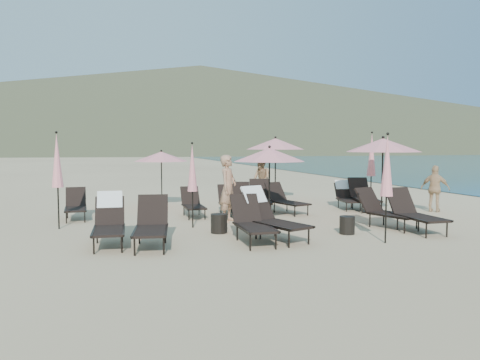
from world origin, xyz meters
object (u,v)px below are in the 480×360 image
object	(u,v)px
lounger_2	(252,221)
umbrella_open_0	(269,155)
lounger_0	(109,220)
beachgoer_a	(228,188)
beachgoer_c	(435,189)
umbrella_closed_2	(57,161)
lounger_11	(346,195)
side_table_1	(347,225)
umbrella_open_2	(161,157)
lounger_9	(240,197)
beachgoer_b	(261,180)
lounger_12	(363,195)
umbrella_closed_3	(192,168)
umbrella_closed_0	(387,166)
umbrella_open_1	(383,145)
side_table_0	(219,223)
lounger_6	(76,205)
umbrella_open_3	(275,144)
lounger_7	(193,203)
lounger_8	(230,202)
lounger_4	(385,210)
umbrella_closed_1	(372,155)
lounger_1	(151,224)
lounger_13	(260,197)
lounger_3	(270,215)
lounger_5	(414,212)
lounger_10	(286,199)

from	to	relation	value
lounger_2	umbrella_open_0	world-z (taller)	umbrella_open_0
lounger_0	beachgoer_a	size ratio (longest dim) A/B	0.96
beachgoer_c	umbrella_closed_2	bearing A→B (deg)	48.47
lounger_11	side_table_1	distance (m)	4.72
lounger_2	umbrella_open_2	world-z (taller)	umbrella_open_2
lounger_9	beachgoer_b	size ratio (longest dim) A/B	0.98
lounger_12	umbrella_closed_3	distance (m)	6.49
umbrella_closed_0	beachgoer_a	world-z (taller)	umbrella_closed_0
umbrella_open_1	side_table_0	world-z (taller)	umbrella_open_1
lounger_6	lounger_11	size ratio (longest dim) A/B	0.99
umbrella_open_3	beachgoer_a	distance (m)	5.13
lounger_11	side_table_0	bearing A→B (deg)	-137.86
lounger_6	lounger_7	xyz separation A→B (m)	(3.40, -0.46, -0.01)
umbrella_open_1	side_table_1	xyz separation A→B (m)	(-2.51, -2.33, -1.96)
lounger_8	beachgoer_b	distance (m)	3.73
lounger_4	umbrella_open_0	distance (m)	3.40
umbrella_closed_1	side_table_0	world-z (taller)	umbrella_closed_1
lounger_1	beachgoer_c	world-z (taller)	beachgoer_c
umbrella_closed_1	beachgoer_b	size ratio (longest dim) A/B	1.56
lounger_13	umbrella_open_1	size ratio (longest dim) A/B	0.78
umbrella_open_3	lounger_2	bearing A→B (deg)	-114.81
lounger_3	lounger_7	distance (m)	4.04
lounger_12	umbrella_open_3	distance (m)	4.00
lounger_11	umbrella_closed_3	bearing A→B (deg)	-147.45
lounger_13	lounger_1	bearing A→B (deg)	-116.79
umbrella_open_3	lounger_7	bearing A→B (deg)	-143.59
lounger_4	lounger_9	size ratio (longest dim) A/B	1.13
lounger_9	side_table_0	size ratio (longest dim) A/B	3.52
lounger_12	lounger_5	bearing A→B (deg)	-87.94
lounger_9	beachgoer_c	bearing A→B (deg)	-1.94
lounger_0	lounger_3	bearing A→B (deg)	-4.13
umbrella_closed_0	umbrella_closed_2	size ratio (longest dim) A/B	0.97
lounger_4	lounger_7	distance (m)	5.63
lounger_10	lounger_11	size ratio (longest dim) A/B	1.11
lounger_13	umbrella_closed_3	size ratio (longest dim) A/B	0.85
lounger_2	lounger_4	size ratio (longest dim) A/B	0.96
lounger_10	lounger_3	bearing A→B (deg)	-133.29
umbrella_closed_2	beachgoer_c	bearing A→B (deg)	-1.00
umbrella_open_1	umbrella_closed_2	size ratio (longest dim) A/B	0.97
lounger_6	beachgoer_b	size ratio (longest dim) A/B	0.93
umbrella_open_3	beachgoer_a	size ratio (longest dim) A/B	1.32
lounger_13	umbrella_closed_1	bearing A→B (deg)	10.52
umbrella_closed_0	umbrella_closed_2	distance (m)	8.16
lounger_10	lounger_7	bearing A→B (deg)	160.34
umbrella_closed_1	umbrella_closed_2	world-z (taller)	umbrella_closed_1
umbrella_open_0	umbrella_open_1	xyz separation A→B (m)	(3.88, 0.52, 0.26)
lounger_3	umbrella_open_1	xyz separation A→B (m)	(4.52, 2.34, 1.61)
lounger_12	umbrella_closed_0	size ratio (longest dim) A/B	0.78
lounger_2	umbrella_closed_3	world-z (taller)	umbrella_closed_3
lounger_9	umbrella_open_2	distance (m)	3.10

